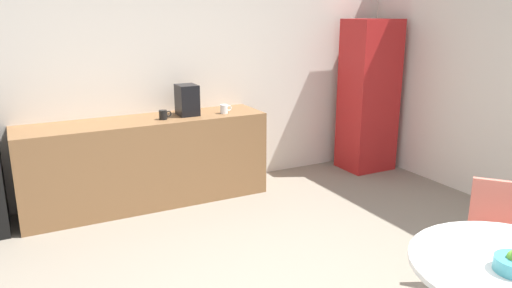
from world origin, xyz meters
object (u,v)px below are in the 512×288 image
(locker_cabinet, at_px, (368,96))
(chair_coral, at_px, (498,227))
(coffee_maker, at_px, (187,100))
(mug_green, at_px, (163,115))
(mug_white, at_px, (224,109))

(locker_cabinet, distance_m, chair_coral, 2.96)
(chair_coral, bearing_deg, coffee_maker, 113.59)
(locker_cabinet, xyz_separation_m, mug_green, (-2.63, 0.01, 0.01))
(chair_coral, bearing_deg, mug_green, 119.14)
(locker_cabinet, height_order, mug_white, locker_cabinet)
(chair_coral, xyz_separation_m, mug_green, (-1.52, 2.73, 0.43))
(coffee_maker, bearing_deg, locker_cabinet, -2.45)
(mug_white, xyz_separation_m, mug_green, (-0.67, 0.01, 0.00))
(mug_green, bearing_deg, chair_coral, -60.86)
(chair_coral, xyz_separation_m, mug_white, (-0.85, 2.72, 0.43))
(mug_green, distance_m, coffee_maker, 0.32)
(locker_cabinet, height_order, coffee_maker, locker_cabinet)
(locker_cabinet, bearing_deg, coffee_maker, 177.55)
(locker_cabinet, height_order, mug_green, locker_cabinet)
(mug_white, bearing_deg, coffee_maker, 165.21)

